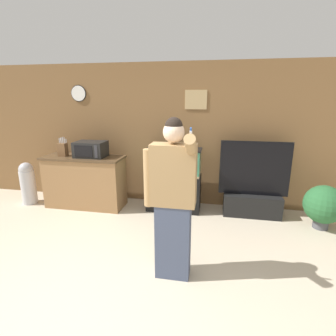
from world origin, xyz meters
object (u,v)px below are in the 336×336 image
at_px(potted_plant, 324,205).
at_px(knife_block, 63,149).
at_px(tv_on_stand, 252,194).
at_px(counter_island, 85,181).
at_px(person_standing, 172,199).
at_px(trash_bin, 28,182).
at_px(microwave, 91,149).
at_px(aquarium_on_stand, 174,180).

bearing_deg(potted_plant, knife_block, 178.38).
relative_size(knife_block, tv_on_stand, 0.27).
distance_m(counter_island, knife_block, 0.71).
distance_m(person_standing, trash_bin, 3.51).
xyz_separation_m(microwave, tv_on_stand, (2.87, 0.15, -0.72)).
xyz_separation_m(aquarium_on_stand, trash_bin, (-2.80, -0.22, -0.15)).
bearing_deg(counter_island, aquarium_on_stand, 4.27).
bearing_deg(tv_on_stand, counter_island, -176.89).
bearing_deg(aquarium_on_stand, trash_bin, -175.47).
xyz_separation_m(aquarium_on_stand, person_standing, (0.29, -1.81, 0.37)).
bearing_deg(trash_bin, knife_block, 5.89).
relative_size(knife_block, trash_bin, 0.42).
height_order(knife_block, trash_bin, knife_block).
height_order(person_standing, trash_bin, person_standing).
bearing_deg(microwave, aquarium_on_stand, 4.20).
bearing_deg(tv_on_stand, potted_plant, -16.85).
distance_m(aquarium_on_stand, potted_plant, 2.42).
distance_m(knife_block, potted_plant, 4.48).
relative_size(microwave, trash_bin, 0.66).
xyz_separation_m(tv_on_stand, person_standing, (-1.09, -1.85, 0.57)).
distance_m(microwave, potted_plant, 3.96).
xyz_separation_m(microwave, trash_bin, (-1.30, -0.11, -0.67)).
bearing_deg(trash_bin, aquarium_on_stand, 4.53).
xyz_separation_m(microwave, potted_plant, (3.89, -0.16, -0.70)).
bearing_deg(potted_plant, person_standing, -143.83).
bearing_deg(person_standing, knife_block, 144.30).
bearing_deg(trash_bin, counter_island, 4.89).
relative_size(counter_island, aquarium_on_stand, 1.29).
height_order(tv_on_stand, potted_plant, tv_on_stand).
distance_m(person_standing, potted_plant, 2.67).
xyz_separation_m(microwave, aquarium_on_stand, (1.50, 0.11, -0.52)).
distance_m(knife_block, person_standing, 2.86).
xyz_separation_m(counter_island, aquarium_on_stand, (1.65, 0.12, 0.09)).
distance_m(microwave, tv_on_stand, 2.96).
bearing_deg(microwave, trash_bin, -175.09).
xyz_separation_m(tv_on_stand, potted_plant, (1.02, -0.31, 0.01)).
bearing_deg(knife_block, potted_plant, -1.62).
bearing_deg(potted_plant, microwave, 177.68).
relative_size(knife_block, aquarium_on_stand, 0.30).
xyz_separation_m(potted_plant, trash_bin, (-5.19, 0.05, 0.03)).
distance_m(knife_block, trash_bin, 1.01).
relative_size(aquarium_on_stand, tv_on_stand, 0.88).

